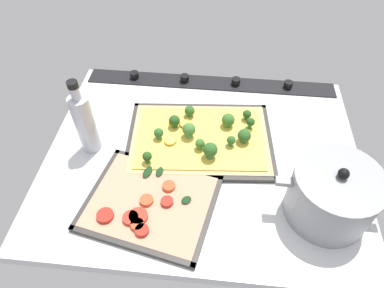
{
  "coord_description": "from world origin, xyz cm",
  "views": [
    {
      "loc": [
        -3.19,
        60.99,
        72.09
      ],
      "look_at": [
        2.96,
        -0.21,
        3.21
      ],
      "focal_mm": 32.26,
      "sensor_mm": 36.0,
      "label": 1
    }
  ],
  "objects_px": {
    "baking_tray_back": "(151,203)",
    "cooking_pot": "(332,195)",
    "oil_bottle": "(85,123)",
    "veggie_pizza_back": "(149,203)",
    "baking_tray_front": "(200,140)",
    "broccoli_pizza": "(201,136)"
  },
  "relations": [
    {
      "from": "baking_tray_back",
      "to": "cooking_pot",
      "type": "xyz_separation_m",
      "value": [
        -0.41,
        -0.02,
        0.07
      ]
    },
    {
      "from": "cooking_pot",
      "to": "oil_bottle",
      "type": "height_order",
      "value": "oil_bottle"
    },
    {
      "from": "veggie_pizza_back",
      "to": "cooking_pot",
      "type": "bearing_deg",
      "value": -176.52
    },
    {
      "from": "baking_tray_front",
      "to": "broccoli_pizza",
      "type": "distance_m",
      "value": 0.02
    },
    {
      "from": "oil_bottle",
      "to": "broccoli_pizza",
      "type": "bearing_deg",
      "value": -170.15
    },
    {
      "from": "broccoli_pizza",
      "to": "veggie_pizza_back",
      "type": "xyz_separation_m",
      "value": [
        0.11,
        0.22,
        -0.01
      ]
    },
    {
      "from": "baking_tray_front",
      "to": "baking_tray_back",
      "type": "distance_m",
      "value": 0.24
    },
    {
      "from": "baking_tray_back",
      "to": "oil_bottle",
      "type": "distance_m",
      "value": 0.27
    },
    {
      "from": "broccoli_pizza",
      "to": "oil_bottle",
      "type": "relative_size",
      "value": 1.76
    },
    {
      "from": "baking_tray_front",
      "to": "broccoli_pizza",
      "type": "bearing_deg",
      "value": -173.17
    },
    {
      "from": "baking_tray_back",
      "to": "cooking_pot",
      "type": "bearing_deg",
      "value": -177.09
    },
    {
      "from": "baking_tray_front",
      "to": "broccoli_pizza",
      "type": "xyz_separation_m",
      "value": [
        -0.0,
        -0.0,
        0.02
      ]
    },
    {
      "from": "broccoli_pizza",
      "to": "oil_bottle",
      "type": "bearing_deg",
      "value": 9.85
    },
    {
      "from": "baking_tray_front",
      "to": "cooking_pot",
      "type": "bearing_deg",
      "value": 147.89
    },
    {
      "from": "broccoli_pizza",
      "to": "baking_tray_back",
      "type": "bearing_deg",
      "value": 64.4
    },
    {
      "from": "broccoli_pizza",
      "to": "baking_tray_back",
      "type": "relative_size",
      "value": 1.15
    },
    {
      "from": "veggie_pizza_back",
      "to": "baking_tray_back",
      "type": "bearing_deg",
      "value": -120.09
    },
    {
      "from": "veggie_pizza_back",
      "to": "oil_bottle",
      "type": "bearing_deg",
      "value": -41.57
    },
    {
      "from": "oil_bottle",
      "to": "baking_tray_front",
      "type": "bearing_deg",
      "value": -170.11
    },
    {
      "from": "cooking_pot",
      "to": "oil_bottle",
      "type": "distance_m",
      "value": 0.63
    },
    {
      "from": "cooking_pot",
      "to": "oil_bottle",
      "type": "relative_size",
      "value": 1.16
    },
    {
      "from": "broccoli_pizza",
      "to": "baking_tray_front",
      "type": "bearing_deg",
      "value": 6.83
    }
  ]
}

